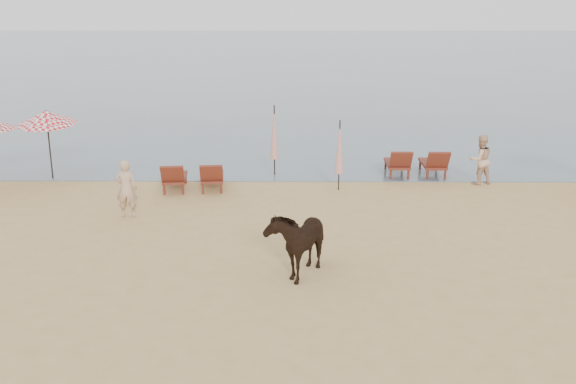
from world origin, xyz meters
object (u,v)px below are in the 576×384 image
Objects in this scene: lounger_cluster_left at (193,176)px; beachgoer_right_a at (480,160)px; umbrella_closed_left at (274,133)px; umbrella_closed_right at (339,147)px; beachgoer_left at (126,188)px; cow at (298,240)px; umbrella_open_left_b at (47,117)px; lounger_cluster_right at (416,163)px.

beachgoer_right_a is (9.26, 0.90, 0.35)m from lounger_cluster_left.
umbrella_closed_left is 2.77m from umbrella_closed_right.
beachgoer_left is 11.26m from beachgoer_right_a.
beachgoer_left is (-6.03, -2.78, -0.56)m from umbrella_closed_right.
umbrella_closed_left is 1.09× the size of umbrella_closed_right.
beachgoer_right_a reaches higher than cow.
umbrella_closed_left is at bearing 32.15° from lounger_cluster_left.
umbrella_open_left_b is 1.08× the size of umbrella_closed_right.
umbrella_closed_right is at bearing -147.88° from lounger_cluster_right.
beachgoer_left is (3.58, -4.05, -1.28)m from umbrella_open_left_b.
umbrella_closed_left reaches higher than lounger_cluster_right.
beachgoer_right_a is at bearing 3.85° from umbrella_open_left_b.
umbrella_closed_left is 8.50m from cow.
lounger_cluster_left is 1.26× the size of beachgoer_left.
lounger_cluster_right is at bearing -156.38° from beachgoer_left.
lounger_cluster_right is 1.22× the size of beachgoer_left.
cow is 1.12× the size of beachgoer_left.
umbrella_open_left_b is at bearing -17.71° from beachgoer_right_a.
beachgoer_left is at bearing 164.71° from cow.
umbrella_open_left_b is (-5.00, 1.41, 1.63)m from lounger_cluster_left.
umbrella_closed_right reaches higher than beachgoer_right_a.
umbrella_closed_left is 1.34× the size of cow.
lounger_cluster_right is 12.47m from umbrella_open_left_b.
umbrella_closed_left is at bearing 9.96° from umbrella_open_left_b.
umbrella_closed_right is at bearing -158.56° from beachgoer_left.
umbrella_closed_right is 4.75m from beachgoer_right_a.
umbrella_closed_left is (-4.84, 0.13, 1.01)m from lounger_cluster_right.
umbrella_open_left_b is (-12.36, -0.40, 1.61)m from lounger_cluster_right.
beachgoer_left is (-4.69, 3.85, 0.05)m from cow.
umbrella_open_left_b is 9.71m from umbrella_closed_right.
umbrella_closed_right is (4.60, 0.13, 0.91)m from lounger_cluster_left.
umbrella_closed_right is (9.60, -1.28, -0.72)m from umbrella_open_left_b.
umbrella_open_left_b is at bearing -177.42° from lounger_cluster_right.
cow is (3.27, -6.49, 0.30)m from lounger_cluster_left.
umbrella_closed_left reaches higher than lounger_cluster_left.
beachgoer_left is at bearing -152.37° from lounger_cluster_right.
lounger_cluster_right is at bearing 31.41° from umbrella_closed_right.
beachgoer_right_a is (10.68, 3.54, 0.00)m from beachgoer_left.
umbrella_open_left_b is at bearing 160.35° from cow.
beachgoer_left is 1.00× the size of beachgoer_right_a.
lounger_cluster_right is at bearing 8.25° from lounger_cluster_left.
beachgoer_right_a is at bearing -24.97° from lounger_cluster_right.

